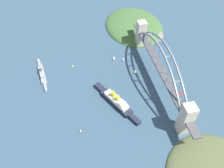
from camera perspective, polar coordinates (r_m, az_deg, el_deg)
name	(u,v)px	position (r m, az deg, el deg)	size (l,w,h in m)	color
ground_plane	(157,80)	(391.80, 11.36, 1.00)	(1400.00, 1400.00, 0.00)	#334C60
harbor_arch_bridge	(160,67)	(371.74, 12.01, 4.14)	(264.52, 16.05, 71.22)	beige
headland_east_shore	(135,27)	(515.67, 5.81, 14.34)	(159.75, 124.23, 26.33)	#3D6033
ocean_liner	(116,101)	(345.82, 1.04, -4.43)	(93.16, 54.86, 20.36)	#1E2333
naval_cruiser	(42,74)	(409.67, -17.40, 2.53)	(83.55, 17.54, 17.05)	gray
seaplane_taxiing_near_bridge	(179,94)	(375.68, 16.79, -2.52)	(10.11, 9.99, 4.86)	#B7B7B2
small_boat_0	(72,66)	(414.04, -10.02, 4.41)	(3.93, 12.27, 1.87)	#2D6B3D
small_boat_1	(135,71)	(395.78, 5.97, 3.37)	(8.68, 6.79, 10.29)	#2D6B3D
small_boat_2	(123,59)	(419.21, 2.84, 6.36)	(5.32, 6.57, 7.78)	#234C8C
small_boat_3	(114,57)	(420.19, 0.44, 6.77)	(9.78, 5.87, 10.65)	#2D6B3D
small_boat_4	(81,132)	(324.28, -7.99, -11.89)	(7.29, 4.12, 2.17)	brown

